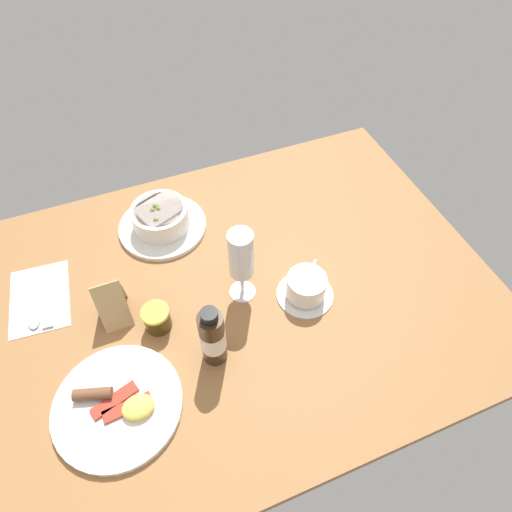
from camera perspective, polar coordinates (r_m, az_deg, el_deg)
The scene contains 9 objects.
ground_plane at distance 101.08cm, azimuth -1.53°, elevation -4.60°, with size 110.00×84.00×3.00cm, color #9E6B3D.
porridge_bowl at distance 111.01cm, azimuth -12.08°, elevation 4.65°, with size 21.44×21.44×7.48cm.
cutlery_setting at distance 108.78cm, azimuth -26.03°, elevation -5.02°, with size 13.98×19.07×0.90cm.
coffee_cup at distance 96.90cm, azimuth 6.44°, elevation -3.97°, with size 12.50×12.50×6.24cm.
wine_glass at distance 89.19cm, azimuth -1.93°, elevation -0.17°, with size 5.86×5.86×19.23cm.
jam_jar at distance 94.54cm, azimuth -12.58°, elevation -7.81°, with size 5.72×5.72×5.68cm.
sauce_bottle_brown at distance 85.38cm, azimuth -5.57°, elevation -10.33°, with size 4.96×4.96×16.48cm.
breakfast_plate at distance 90.45cm, azimuth -17.21°, elevation -17.80°, with size 24.07×24.07×3.70cm.
menu_card at distance 96.08cm, azimuth -18.11°, elevation -5.38°, with size 5.85×8.01×11.40cm.
Camera 1 is at (18.18, 52.93, 82.68)cm, focal length 31.20 mm.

